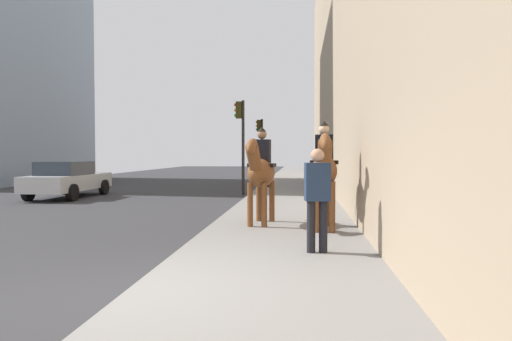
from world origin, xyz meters
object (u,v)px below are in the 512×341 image
at_px(mounted_horse_near, 261,171).
at_px(car_near_lane, 68,179).
at_px(pedestrian_greeting, 317,193).
at_px(mounted_horse_far, 324,169).
at_px(traffic_light_near_curb, 241,132).
at_px(traffic_light_far_curb, 261,140).

relative_size(mounted_horse_near, car_near_lane, 0.49).
bearing_deg(mounted_horse_near, pedestrian_greeting, 28.95).
xyz_separation_m(mounted_horse_near, mounted_horse_far, (-0.61, -1.40, 0.07)).
xyz_separation_m(mounted_horse_far, car_near_lane, (7.74, 9.67, -0.67)).
xyz_separation_m(pedestrian_greeting, traffic_light_near_curb, (11.90, 2.76, 1.56)).
bearing_deg(mounted_horse_near, traffic_light_far_curb, -167.81).
height_order(mounted_horse_near, traffic_light_near_curb, traffic_light_near_curb).
bearing_deg(traffic_light_far_curb, traffic_light_near_curb, 179.43).
bearing_deg(traffic_light_far_curb, car_near_lane, 147.15).
bearing_deg(traffic_light_near_curb, mounted_horse_near, -169.96).
relative_size(pedestrian_greeting, traffic_light_far_curb, 0.44).
height_order(mounted_horse_far, traffic_light_near_curb, traffic_light_near_curb).
distance_m(mounted_horse_near, traffic_light_near_curb, 9.17).
distance_m(mounted_horse_near, traffic_light_far_curb, 17.72).
distance_m(pedestrian_greeting, car_near_lane, 13.83).
bearing_deg(mounted_horse_near, mounted_horse_far, 73.63).
bearing_deg(mounted_horse_far, mounted_horse_near, -112.20).
bearing_deg(traffic_light_near_curb, car_near_lane, 105.16).
height_order(pedestrian_greeting, traffic_light_near_curb, traffic_light_near_curb).
height_order(mounted_horse_far, traffic_light_far_curb, traffic_light_far_curb).
distance_m(mounted_horse_near, car_near_lane, 10.93).
distance_m(mounted_horse_far, traffic_light_near_curb, 10.08).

